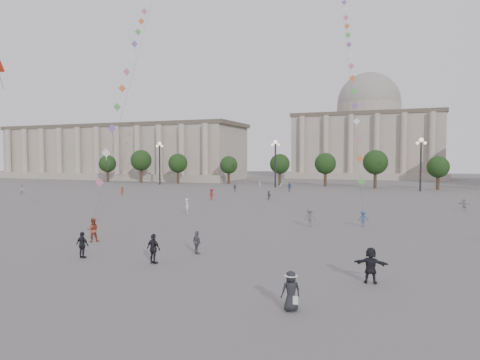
% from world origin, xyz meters
% --- Properties ---
extents(ground, '(360.00, 360.00, 0.00)m').
position_xyz_m(ground, '(0.00, 0.00, 0.00)').
color(ground, '#595754').
rests_on(ground, ground).
extents(hall_west, '(84.00, 26.22, 17.20)m').
position_xyz_m(hall_west, '(-75.00, 93.89, 8.43)').
color(hall_west, gray).
rests_on(hall_west, ground).
extents(hall_central, '(48.30, 34.30, 35.50)m').
position_xyz_m(hall_central, '(0.00, 129.22, 14.23)').
color(hall_central, gray).
rests_on(hall_central, ground).
extents(tree_row, '(137.12, 5.12, 8.00)m').
position_xyz_m(tree_row, '(0.00, 78.00, 5.39)').
color(tree_row, '#3A271D').
rests_on(tree_row, ground).
extents(lamp_post_far_west, '(2.00, 0.90, 10.65)m').
position_xyz_m(lamp_post_far_west, '(-45.00, 70.00, 7.35)').
color(lamp_post_far_west, '#262628').
rests_on(lamp_post_far_west, ground).
extents(lamp_post_mid_west, '(2.00, 0.90, 10.65)m').
position_xyz_m(lamp_post_mid_west, '(-15.00, 70.00, 7.35)').
color(lamp_post_mid_west, '#262628').
rests_on(lamp_post_mid_west, ground).
extents(lamp_post_mid_east, '(2.00, 0.90, 10.65)m').
position_xyz_m(lamp_post_mid_east, '(15.00, 70.00, 7.35)').
color(lamp_post_mid_east, '#262628').
rests_on(lamp_post_mid_east, ground).
extents(person_crowd_0, '(1.07, 1.00, 1.77)m').
position_xyz_m(person_crowd_0, '(-9.28, 60.56, 0.89)').
color(person_crowd_0, '#365679').
rests_on(person_crowd_0, ground).
extents(person_crowd_1, '(0.92, 1.02, 1.70)m').
position_xyz_m(person_crowd_1, '(-53.53, 36.51, 0.85)').
color(person_crowd_1, '#AFAFAB').
rests_on(person_crowd_1, ground).
extents(person_crowd_2, '(0.61, 1.06, 1.63)m').
position_xyz_m(person_crowd_2, '(-34.42, 40.67, 0.81)').
color(person_crowd_2, '#983F29').
rests_on(person_crowd_2, ground).
extents(person_crowd_3, '(1.82, 0.61, 1.95)m').
position_xyz_m(person_crowd_3, '(10.64, 1.57, 0.97)').
color(person_crowd_3, black).
rests_on(person_crowd_3, ground).
extents(person_crowd_4, '(1.43, 1.12, 1.51)m').
position_xyz_m(person_crowd_4, '(-11.33, 61.44, 0.76)').
color(person_crowd_4, silver).
rests_on(person_crowd_4, ground).
extents(person_crowd_6, '(1.20, 0.79, 1.75)m').
position_xyz_m(person_crowd_6, '(3.62, 19.13, 0.88)').
color(person_crowd_6, '#5B5A5F').
rests_on(person_crowd_6, ground).
extents(person_crowd_7, '(1.61, 1.11, 1.67)m').
position_xyz_m(person_crowd_7, '(19.22, 38.11, 0.84)').
color(person_crowd_7, '#B7B7B3').
rests_on(person_crowd_7, ground).
extents(person_crowd_10, '(0.44, 0.59, 1.48)m').
position_xyz_m(person_crowd_10, '(-17.96, 68.00, 0.74)').
color(person_crowd_10, silver).
rests_on(person_crowd_10, ground).
extents(person_crowd_12, '(1.24, 1.34, 1.50)m').
position_xyz_m(person_crowd_12, '(-7.98, 42.88, 0.75)').
color(person_crowd_12, slate).
rests_on(person_crowd_12, ground).
extents(person_crowd_13, '(0.79, 0.75, 1.82)m').
position_xyz_m(person_crowd_13, '(-12.21, 23.40, 0.91)').
color(person_crowd_13, white).
rests_on(person_crowd_13, ground).
extents(person_crowd_16, '(0.91, 0.39, 1.53)m').
position_xyz_m(person_crowd_16, '(-19.03, 55.68, 0.77)').
color(person_crowd_16, '#5B5B5F').
rests_on(person_crowd_16, ground).
extents(person_crowd_17, '(0.84, 1.28, 1.86)m').
position_xyz_m(person_crowd_17, '(-16.28, 39.13, 0.93)').
color(person_crowd_17, maroon).
rests_on(person_crowd_17, ground).
extents(tourist_1, '(1.08, 0.53, 1.77)m').
position_xyz_m(tourist_1, '(-7.76, 0.55, 0.89)').
color(tourist_1, black).
rests_on(tourist_1, ground).
extents(tourist_3, '(1.02, 0.86, 1.63)m').
position_xyz_m(tourist_3, '(-1.18, 4.39, 0.82)').
color(tourist_3, '#5B5A5F').
rests_on(tourist_3, ground).
extents(tourist_4, '(1.20, 0.73, 1.91)m').
position_xyz_m(tourist_4, '(-2.50, 0.98, 0.95)').
color(tourist_4, black).
rests_on(tourist_4, ground).
extents(kite_flyer_0, '(1.17, 1.14, 1.89)m').
position_xyz_m(kite_flyer_0, '(-10.92, 5.29, 0.95)').
color(kite_flyer_0, '#9B3D2A').
rests_on(kite_flyer_0, ground).
extents(kite_flyer_1, '(1.09, 0.73, 1.57)m').
position_xyz_m(kite_flyer_1, '(8.51, 20.77, 0.79)').
color(kite_flyer_1, '#364D79').
rests_on(kite_flyer_1, ground).
extents(hat_person, '(1.03, 0.94, 1.76)m').
position_xyz_m(hat_person, '(7.71, -4.01, 0.91)').
color(hat_person, black).
rests_on(hat_person, ground).
extents(kite_train_west, '(16.95, 39.05, 61.70)m').
position_xyz_m(kite_train_west, '(-19.75, 26.46, 25.59)').
color(kite_train_west, '#3F3F3F').
rests_on(kite_train_west, ground).
extents(kite_train_mid, '(10.99, 45.70, 70.28)m').
position_xyz_m(kite_train_mid, '(3.05, 45.01, 29.78)').
color(kite_train_mid, '#3F3F3F').
rests_on(kite_train_mid, ground).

